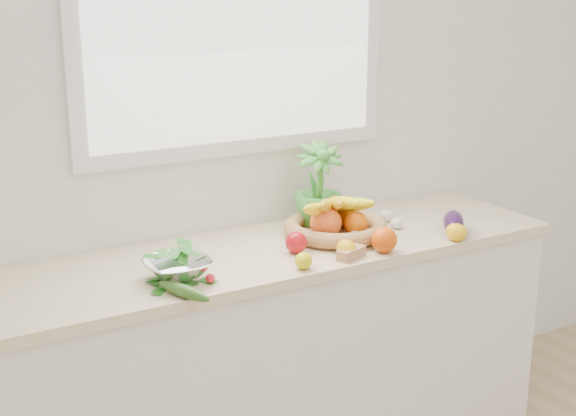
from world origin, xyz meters
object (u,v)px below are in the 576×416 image
apple (296,243)px  cucumber (184,291)px  potted_herb (318,186)px  fruit_basket (335,222)px  colander_with_spinach (178,263)px  eggplant (454,223)px

apple → cucumber: 0.55m
potted_herb → fruit_basket: 0.18m
colander_with_spinach → fruit_basket: bearing=10.5°
fruit_basket → eggplant: bearing=-25.3°
apple → potted_herb: potted_herb is taller
cucumber → potted_herb: potted_herb is taller
apple → cucumber: (-0.52, -0.18, -0.02)m
eggplant → potted_herb: bearing=141.2°
fruit_basket → colander_with_spinach: 0.72m
eggplant → colander_with_spinach: size_ratio=0.95×
potted_herb → colander_with_spinach: 0.77m
apple → eggplant: bearing=-9.2°
apple → fruit_basket: bearing=22.1°
fruit_basket → colander_with_spinach: size_ratio=2.39×
fruit_basket → colander_with_spinach: (-0.71, -0.13, 0.00)m
cucumber → potted_herb: size_ratio=0.67×
apple → potted_herb: 0.35m
cucumber → potted_herb: (0.76, 0.41, 0.15)m
potted_herb → colander_with_spinach: bearing=-159.6°
potted_herb → eggplant: bearing=-38.8°
apple → cucumber: size_ratio=0.35×
eggplant → cucumber: eggplant is taller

